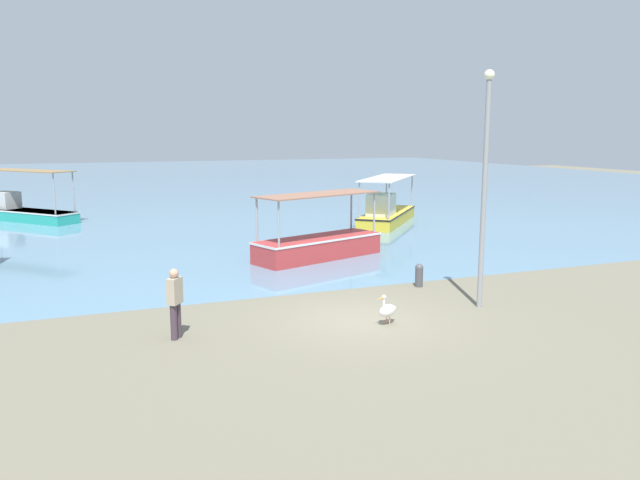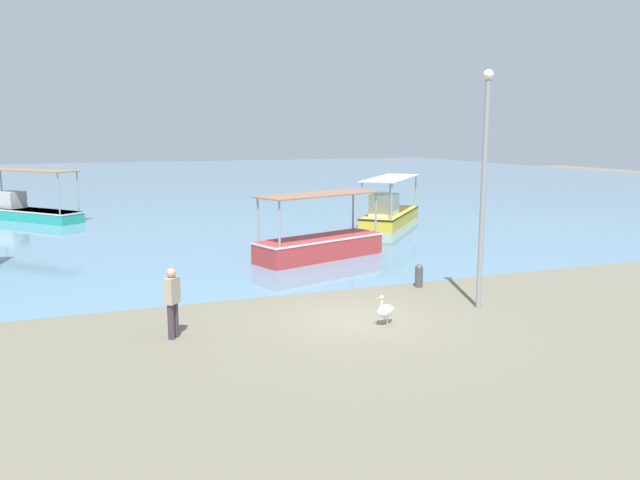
{
  "view_description": "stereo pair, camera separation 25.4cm",
  "coord_description": "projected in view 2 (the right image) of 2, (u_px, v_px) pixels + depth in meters",
  "views": [
    {
      "loc": [
        -6.63,
        -14.2,
        4.8
      ],
      "look_at": [
        0.68,
        4.37,
        1.35
      ],
      "focal_mm": 35.0,
      "sensor_mm": 36.0,
      "label": 1
    },
    {
      "loc": [
        -6.39,
        -14.29,
        4.8
      ],
      "look_at": [
        0.68,
        4.37,
        1.35
      ],
      "focal_mm": 35.0,
      "sensor_mm": 36.0,
      "label": 2
    }
  ],
  "objects": [
    {
      "name": "ground",
      "position": [
        355.0,
        320.0,
        16.22
      ],
      "size": [
        120.0,
        120.0,
        0.0
      ],
      "primitive_type": "plane",
      "color": "#726C58"
    },
    {
      "name": "harbor_water",
      "position": [
        154.0,
        183.0,
        60.45
      ],
      "size": [
        110.0,
        90.0,
        0.0
      ],
      "primitive_type": "cube",
      "color": "#618CA8",
      "rests_on": "ground"
    },
    {
      "name": "fishing_boat_near_left",
      "position": [
        389.0,
        212.0,
        33.0
      ],
      "size": [
        5.59,
        6.14,
        2.44
      ],
      "color": "gold",
      "rests_on": "harbor_water"
    },
    {
      "name": "fishing_boat_far_right",
      "position": [
        319.0,
        244.0,
        24.04
      ],
      "size": [
        5.56,
        3.28,
        2.5
      ],
      "color": "#BA3636",
      "rests_on": "harbor_water"
    },
    {
      "name": "fishing_boat_outer",
      "position": [
        27.0,
        209.0,
        34.58
      ],
      "size": [
        5.68,
        6.14,
        2.79
      ],
      "color": "teal",
      "rests_on": "harbor_water"
    },
    {
      "name": "pelican",
      "position": [
        385.0,
        310.0,
        15.72
      ],
      "size": [
        0.76,
        0.49,
        0.8
      ],
      "color": "#E0997A",
      "rests_on": "ground"
    },
    {
      "name": "lamp_post",
      "position": [
        484.0,
        179.0,
        16.73
      ],
      "size": [
        0.28,
        0.28,
        6.43
      ],
      "color": "gray",
      "rests_on": "ground"
    },
    {
      "name": "mooring_bollard",
      "position": [
        419.0,
        275.0,
        19.58
      ],
      "size": [
        0.26,
        0.26,
        0.74
      ],
      "color": "#47474C",
      "rests_on": "ground"
    },
    {
      "name": "fisherman_standing",
      "position": [
        172.0,
        301.0,
        14.61
      ],
      "size": [
        0.42,
        0.45,
        1.69
      ],
      "color": "#43343F",
      "rests_on": "ground"
    }
  ]
}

